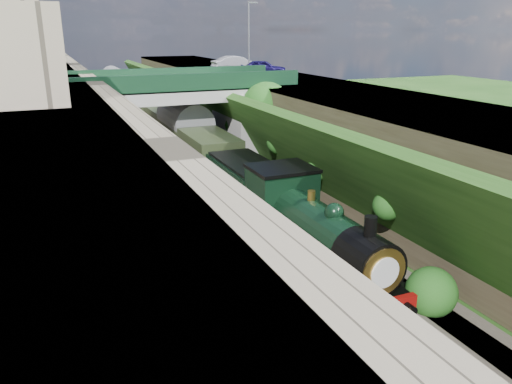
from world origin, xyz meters
TOP-DOWN VIEW (x-y plane):
  - ground at (0.00, 0.00)m, footprint 160.00×160.00m
  - trackbed at (0.00, 20.00)m, footprint 10.00×90.00m
  - retaining_wall at (-5.50, 20.00)m, footprint 1.00×90.00m
  - street_plateau_left at (-9.00, 20.00)m, footprint 6.00×90.00m
  - street_plateau_right at (9.50, 20.00)m, footprint 8.00×90.00m
  - embankment_slope at (4.94, 20.01)m, footprint 4.47×91.05m
  - track_left at (-2.00, 20.00)m, footprint 2.50×90.00m
  - track_right at (1.20, 20.00)m, footprint 2.50×90.00m
  - road_bridge at (0.94, 24.00)m, footprint 16.00×6.40m
  - building_far at (-10.50, 30.00)m, footprint 5.00×10.00m
  - building_near at (-9.50, 14.00)m, footprint 4.00×8.00m
  - tree at (5.91, 20.59)m, footprint 3.60×3.80m
  - lamppost at (8.25, 29.59)m, footprint 0.87×0.15m
  - car_blue at (9.01, 28.35)m, footprint 4.20×2.70m
  - car_silver at (8.20, 32.51)m, footprint 4.53×1.60m
  - locomotive at (1.20, 5.46)m, footprint 3.10×10.23m
  - tender at (1.20, 12.83)m, footprint 2.70×6.00m
  - coach_front at (1.20, 25.43)m, footprint 2.90×18.00m
  - coach_middle at (1.20, 44.23)m, footprint 2.90×18.00m
  - coach_rear at (1.20, 63.03)m, footprint 2.90×18.00m

SIDE VIEW (x-z plane):
  - ground at x=0.00m, z-range 0.00..0.00m
  - trackbed at x=0.00m, z-range 0.00..0.20m
  - track_left at x=-2.00m, z-range 0.15..0.35m
  - track_right at x=1.20m, z-range 0.15..0.35m
  - tender at x=1.20m, z-range 0.09..3.14m
  - locomotive at x=1.20m, z-range -0.02..3.81m
  - coach_front at x=1.20m, z-range 0.20..3.90m
  - coach_middle at x=1.20m, z-range 0.20..3.90m
  - coach_rear at x=1.20m, z-range 0.20..3.90m
  - embankment_slope at x=4.94m, z-range -0.51..5.85m
  - street_plateau_right at x=9.50m, z-range 0.00..6.25m
  - retaining_wall at x=-5.50m, z-range 0.00..7.00m
  - street_plateau_left at x=-9.00m, z-range 0.00..7.00m
  - road_bridge at x=0.94m, z-range 0.45..7.70m
  - tree at x=5.91m, z-range 1.35..7.95m
  - car_blue at x=9.01m, z-range 6.25..7.58m
  - car_silver at x=8.20m, z-range 6.25..7.74m
  - building_near at x=-9.50m, z-range 7.00..11.00m
  - lamppost at x=8.25m, z-range 6.57..12.57m
  - building_far at x=-10.50m, z-range 7.00..13.00m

